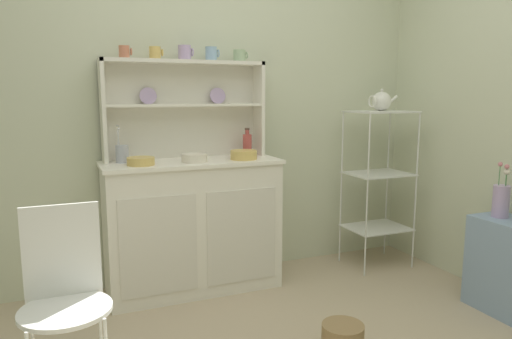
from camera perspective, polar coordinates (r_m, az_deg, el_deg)
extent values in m
cube|color=beige|center=(3.38, -5.72, 8.21)|extent=(3.84, 0.05, 2.50)
cube|color=white|center=(3.19, -7.60, -6.69)|extent=(1.12, 0.42, 0.87)
cube|color=silver|center=(2.95, -11.56, -9.02)|extent=(0.47, 0.01, 0.61)
cube|color=silver|center=(3.09, -1.68, -8.00)|extent=(0.47, 0.01, 0.61)
cube|color=white|center=(3.11, -7.76, 0.85)|extent=(1.15, 0.45, 0.02)
cube|color=silver|center=(3.27, -8.81, 7.12)|extent=(1.07, 0.02, 0.64)
cube|color=white|center=(3.10, -17.92, 6.69)|extent=(0.02, 0.18, 0.64)
cube|color=white|center=(3.36, 0.29, 7.27)|extent=(0.02, 0.18, 0.64)
cube|color=white|center=(3.19, -8.47, 7.66)|extent=(1.03, 0.16, 0.02)
cube|color=white|center=(3.20, -8.59, 12.64)|extent=(1.07, 0.18, 0.02)
cylinder|color=#B79ECC|center=(3.18, -12.83, 8.61)|extent=(0.11, 0.03, 0.11)
cylinder|color=#B79ECC|center=(3.29, -4.63, 8.81)|extent=(0.11, 0.03, 0.11)
cylinder|color=silver|center=(3.43, 13.21, -3.13)|extent=(0.01, 0.01, 1.17)
cylinder|color=silver|center=(3.70, 18.64, -2.50)|extent=(0.01, 0.01, 1.17)
cylinder|color=silver|center=(3.70, 10.20, -2.16)|extent=(0.01, 0.01, 1.17)
cylinder|color=silver|center=(3.95, 15.46, -1.64)|extent=(0.01, 0.01, 1.17)
cube|color=silver|center=(3.62, 14.78, 6.72)|extent=(0.45, 0.35, 0.01)
cube|color=silver|center=(3.67, 14.49, -0.49)|extent=(0.45, 0.35, 0.01)
cube|color=silver|center=(3.76, 14.24, -6.76)|extent=(0.45, 0.35, 0.01)
cylinder|color=white|center=(2.10, -21.88, -15.39)|extent=(0.36, 0.36, 0.02)
cube|color=white|center=(2.16, -22.26, -9.09)|extent=(0.31, 0.02, 0.40)
cylinder|color=#93754C|center=(2.59, 10.37, -19.30)|extent=(0.21, 0.21, 0.15)
cylinder|color=#C67556|center=(3.13, -15.54, 13.43)|extent=(0.07, 0.07, 0.08)
torus|color=#C67556|center=(3.14, -14.75, 13.52)|extent=(0.01, 0.05, 0.05)
cylinder|color=#DBB760|center=(3.16, -12.03, 13.53)|extent=(0.07, 0.07, 0.08)
torus|color=#DBB760|center=(3.17, -11.19, 13.61)|extent=(0.01, 0.05, 0.05)
cylinder|color=#B79ECC|center=(3.20, -8.57, 13.70)|extent=(0.08, 0.08, 0.09)
torus|color=#B79ECC|center=(3.22, -7.66, 13.78)|extent=(0.01, 0.05, 0.05)
cylinder|color=#8EB2D1|center=(3.25, -5.41, 13.65)|extent=(0.08, 0.08, 0.09)
torus|color=#8EB2D1|center=(3.27, -4.58, 13.72)|extent=(0.01, 0.05, 0.05)
cylinder|color=#9EB78E|center=(3.32, -2.00, 13.49)|extent=(0.08, 0.08, 0.08)
torus|color=#9EB78E|center=(3.34, -1.15, 13.54)|extent=(0.01, 0.05, 0.05)
cylinder|color=#DBB760|center=(2.96, -13.67, 0.98)|extent=(0.17, 0.17, 0.05)
cylinder|color=silver|center=(3.03, -7.41, 1.38)|extent=(0.16, 0.16, 0.05)
cylinder|color=#DBB760|center=(3.13, -1.49, 1.77)|extent=(0.18, 0.18, 0.06)
cylinder|color=#B74C47|center=(3.31, -1.06, 2.95)|extent=(0.06, 0.06, 0.15)
cylinder|color=#B74C47|center=(3.30, -1.06, 4.51)|extent=(0.03, 0.03, 0.03)
cylinder|color=#4C382D|center=(3.30, -1.06, 4.89)|extent=(0.03, 0.03, 0.01)
cylinder|color=#B2B7C6|center=(3.09, -15.77, 1.81)|extent=(0.08, 0.08, 0.11)
cylinder|color=silver|center=(3.09, -16.23, 3.28)|extent=(0.03, 0.04, 0.18)
ellipsoid|color=silver|center=(3.09, -16.31, 5.07)|extent=(0.02, 0.01, 0.01)
cylinder|color=silver|center=(3.06, -16.11, 3.07)|extent=(0.02, 0.02, 0.16)
ellipsoid|color=silver|center=(3.06, -16.18, 4.72)|extent=(0.02, 0.01, 0.01)
sphere|color=white|center=(3.62, 14.83, 7.92)|extent=(0.14, 0.14, 0.14)
sphere|color=silver|center=(3.62, 14.88, 9.18)|extent=(0.02, 0.02, 0.02)
cylinder|color=white|center=(3.68, 16.08, 8.04)|extent=(0.09, 0.02, 0.07)
torus|color=white|center=(3.57, 13.78, 7.95)|extent=(0.01, 0.09, 0.09)
cylinder|color=#B79ECC|center=(3.21, 27.33, -3.41)|extent=(0.10, 0.10, 0.19)
cylinder|color=#4C844C|center=(3.18, 27.84, -1.18)|extent=(0.00, 0.01, 0.10)
sphere|color=silver|center=(3.18, 27.91, -0.26)|extent=(0.04, 0.04, 0.04)
cylinder|color=#4C844C|center=(3.17, 27.81, -0.90)|extent=(0.00, 0.01, 0.14)
sphere|color=#D17A84|center=(3.16, 27.91, 0.32)|extent=(0.03, 0.03, 0.03)
cylinder|color=#4C844C|center=(3.18, 27.18, -0.74)|extent=(0.00, 0.01, 0.15)
sphere|color=#D17A84|center=(3.17, 27.28, 0.57)|extent=(0.03, 0.03, 0.03)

